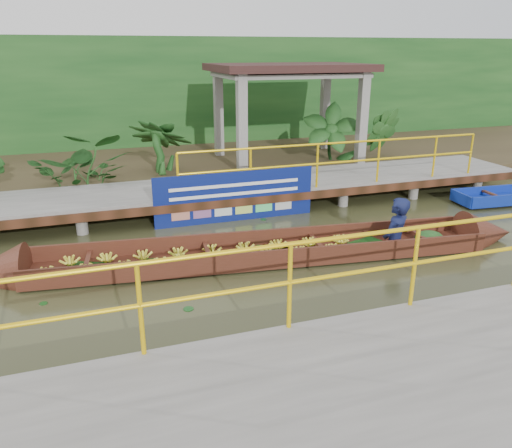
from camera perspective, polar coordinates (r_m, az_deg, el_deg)
name	(u,v)px	position (r m, az deg, el deg)	size (l,w,h in m)	color
ground	(264,265)	(8.81, 0.91, -4.73)	(80.00, 80.00, 0.00)	#303219
land_strip	(182,165)	(15.67, -8.43, 6.74)	(30.00, 8.00, 0.45)	#322619
far_dock	(216,190)	(11.75, -4.64, 3.92)	(16.00, 2.06, 1.66)	slate
near_dock	(488,381)	(6.00, 25.02, -15.96)	(18.00, 2.40, 1.73)	slate
pavilion	(289,78)	(15.02, 3.76, 16.36)	(4.40, 3.00, 3.00)	slate
foliage_backdrop	(166,98)	(17.84, -10.28, 13.94)	(30.00, 0.80, 4.00)	#133C15
vendor_boat	(283,244)	(9.02, 3.11, -2.34)	(10.11, 2.19, 2.27)	#3D1E10
blue_banner	(236,196)	(10.90, -2.34, 3.16)	(3.58, 0.04, 1.12)	navy
tropical_plants	(154,144)	(13.17, -11.55, 8.91)	(14.35, 1.35, 1.68)	#133C15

